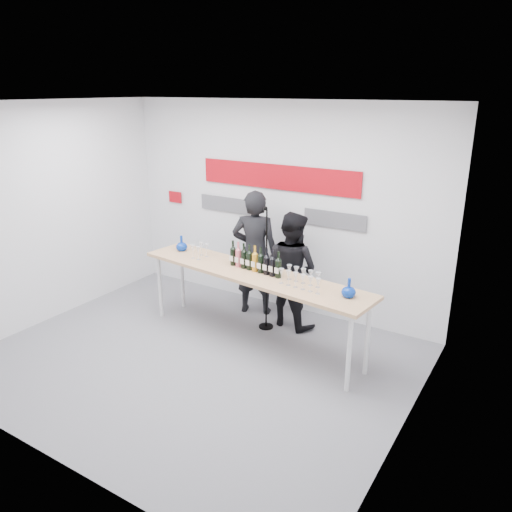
% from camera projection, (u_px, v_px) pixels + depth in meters
% --- Properties ---
extents(ground, '(5.00, 5.00, 0.00)m').
position_uv_depth(ground, '(195.00, 360.00, 6.05)').
color(ground, slate).
rests_on(ground, ground).
extents(back_wall, '(5.00, 0.04, 3.00)m').
position_uv_depth(back_wall, '(278.00, 208.00, 7.18)').
color(back_wall, silver).
rests_on(back_wall, ground).
extents(signage, '(3.38, 0.02, 0.79)m').
position_uv_depth(signage, '(273.00, 187.00, 7.09)').
color(signage, '#AC0711').
rests_on(signage, back_wall).
extents(tasting_table, '(3.28, 1.03, 0.97)m').
position_uv_depth(tasting_table, '(252.00, 277.00, 6.22)').
color(tasting_table, tan).
rests_on(tasting_table, ground).
extents(wine_bottles, '(0.80, 0.17, 0.33)m').
position_uv_depth(wine_bottles, '(255.00, 259.00, 6.17)').
color(wine_bottles, black).
rests_on(wine_bottles, tasting_table).
extents(decanter_left, '(0.16, 0.16, 0.21)m').
position_uv_depth(decanter_left, '(182.00, 243.00, 6.98)').
color(decanter_left, '#082D93').
rests_on(decanter_left, tasting_table).
extents(decanter_right, '(0.16, 0.16, 0.21)m').
position_uv_depth(decanter_right, '(349.00, 288.00, 5.42)').
color(decanter_right, '#082D93').
rests_on(decanter_right, tasting_table).
extents(glasses_left, '(0.18, 0.23, 0.18)m').
position_uv_depth(glasses_left, '(200.00, 251.00, 6.70)').
color(glasses_left, silver).
rests_on(glasses_left, tasting_table).
extents(glasses_right, '(0.56, 0.28, 0.18)m').
position_uv_depth(glasses_right, '(301.00, 279.00, 5.72)').
color(glasses_right, silver).
rests_on(glasses_right, tasting_table).
extents(presenter_left, '(0.77, 0.64, 1.81)m').
position_uv_depth(presenter_left, '(255.00, 253.00, 7.10)').
color(presenter_left, black).
rests_on(presenter_left, ground).
extents(presenter_right, '(0.88, 0.74, 1.61)m').
position_uv_depth(presenter_right, '(292.00, 270.00, 6.75)').
color(presenter_right, black).
rests_on(presenter_right, ground).
extents(mic_stand, '(0.20, 0.20, 1.72)m').
position_uv_depth(mic_stand, '(266.00, 292.00, 6.72)').
color(mic_stand, black).
rests_on(mic_stand, ground).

